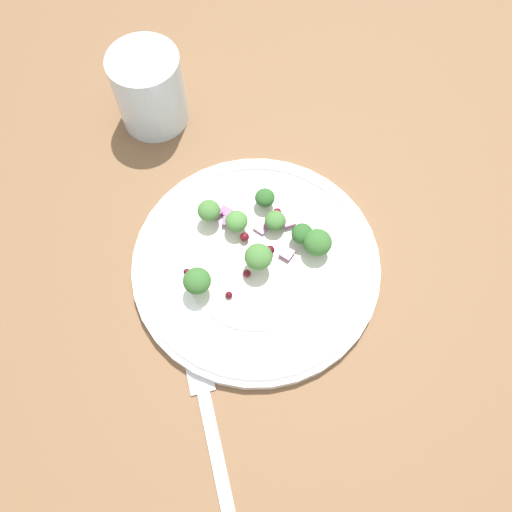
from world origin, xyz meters
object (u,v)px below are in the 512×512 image
at_px(plate, 256,263).
at_px(broccoli_floret_2, 318,241).
at_px(broccoli_floret_0, 209,211).
at_px(water_glass, 149,90).
at_px(broccoli_floret_1, 197,281).
at_px(fork, 214,441).

bearing_deg(plate, broccoli_floret_2, 108.24).
relative_size(broccoli_floret_0, water_glass, 0.26).
bearing_deg(water_glass, plate, 36.17).
xyz_separation_m(plate, water_glass, (-0.19, -0.14, 0.04)).
xyz_separation_m(broccoli_floret_1, broccoli_floret_2, (-0.05, 0.11, -0.00)).
distance_m(broccoli_floret_0, broccoli_floret_2, 0.12).
height_order(broccoli_floret_0, fork, broccoli_floret_0).
bearing_deg(broccoli_floret_0, broccoli_floret_1, -1.28).
xyz_separation_m(broccoli_floret_1, fork, (0.14, 0.03, -0.03)).
bearing_deg(water_glass, broccoli_floret_2, 49.82).
xyz_separation_m(broccoli_floret_1, water_glass, (-0.22, -0.08, 0.01)).
bearing_deg(broccoli_floret_2, broccoli_floret_1, -64.55).
height_order(plate, water_glass, water_glass).
bearing_deg(broccoli_floret_2, plate, -71.76).
xyz_separation_m(broccoli_floret_0, fork, (0.22, 0.03, -0.03)).
relative_size(broccoli_floret_1, water_glass, 0.30).
xyz_separation_m(broccoli_floret_0, broccoli_floret_1, (0.08, -0.00, 0.00)).
height_order(broccoli_floret_1, broccoli_floret_2, broccoli_floret_1).
xyz_separation_m(plate, broccoli_floret_2, (-0.02, 0.06, 0.02)).
distance_m(broccoli_floret_2, fork, 0.22).
bearing_deg(plate, broccoli_floret_1, -57.41).
bearing_deg(broccoli_floret_1, water_glass, -159.67).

